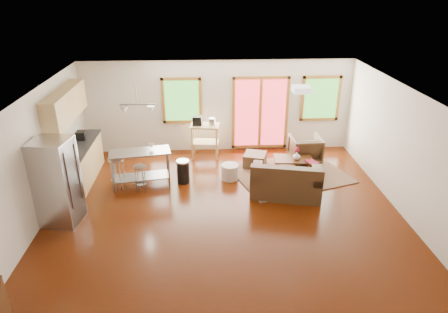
{
  "coord_description": "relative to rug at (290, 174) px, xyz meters",
  "views": [
    {
      "loc": [
        -0.41,
        -7.28,
        4.62
      ],
      "look_at": [
        0.0,
        0.3,
        1.2
      ],
      "focal_mm": 32.0,
      "sensor_mm": 36.0,
      "label": 1
    }
  ],
  "objects": [
    {
      "name": "floor",
      "position": [
        -1.77,
        -1.75,
        -0.02
      ],
      "size": [
        7.5,
        7.0,
        0.02
      ],
      "primitive_type": "cube",
      "color": "#321002",
      "rests_on": "ground"
    },
    {
      "name": "ceiling",
      "position": [
        -1.77,
        -1.75,
        2.6
      ],
      "size": [
        7.5,
        7.0,
        0.02
      ],
      "primitive_type": "cube",
      "color": "silver",
      "rests_on": "ground"
    },
    {
      "name": "back_wall",
      "position": [
        -1.77,
        1.76,
        1.29
      ],
      "size": [
        7.5,
        0.02,
        2.6
      ],
      "primitive_type": "cube",
      "color": "beige",
      "rests_on": "ground"
    },
    {
      "name": "left_wall",
      "position": [
        -5.53,
        -1.75,
        1.29
      ],
      "size": [
        0.02,
        7.0,
        2.6
      ],
      "primitive_type": "cube",
      "color": "beige",
      "rests_on": "ground"
    },
    {
      "name": "right_wall",
      "position": [
        1.99,
        -1.75,
        1.29
      ],
      "size": [
        0.02,
        7.0,
        2.6
      ],
      "primitive_type": "cube",
      "color": "beige",
      "rests_on": "ground"
    },
    {
      "name": "front_wall",
      "position": [
        -1.77,
        -5.26,
        1.29
      ],
      "size": [
        7.5,
        0.02,
        2.6
      ],
      "primitive_type": "cube",
      "color": "beige",
      "rests_on": "ground"
    },
    {
      "name": "window_left",
      "position": [
        -2.77,
        1.71,
        1.49
      ],
      "size": [
        1.1,
        0.05,
        1.3
      ],
      "color": "#2B6221",
      "rests_on": "back_wall"
    },
    {
      "name": "french_doors",
      "position": [
        -0.57,
        1.71,
        1.09
      ],
      "size": [
        1.6,
        0.05,
        2.1
      ],
      "color": "red",
      "rests_on": "back_wall"
    },
    {
      "name": "window_right",
      "position": [
        1.13,
        1.71,
        1.49
      ],
      "size": [
        1.1,
        0.05,
        1.3
      ],
      "color": "#2B6221",
      "rests_on": "back_wall"
    },
    {
      "name": "rug",
      "position": [
        0.0,
        0.0,
        0.0
      ],
      "size": [
        3.21,
        2.81,
        0.03
      ],
      "primitive_type": "cube",
      "rotation": [
        0.0,
        0.0,
        0.32
      ],
      "color": "#4A5939",
      "rests_on": "floor"
    },
    {
      "name": "loveseat",
      "position": [
        -0.32,
        -1.03,
        0.32
      ],
      "size": [
        1.74,
        1.22,
        0.85
      ],
      "rotation": [
        0.0,
        0.0,
        -0.21
      ],
      "color": "#322213",
      "rests_on": "floor"
    },
    {
      "name": "coffee_table",
      "position": [
        0.1,
        0.14,
        0.32
      ],
      "size": [
        1.02,
        0.66,
        0.39
      ],
      "rotation": [
        0.0,
        0.0,
        -0.08
      ],
      "color": "#321A0A",
      "rests_on": "floor"
    },
    {
      "name": "armchair",
      "position": [
        0.56,
        0.76,
        0.39
      ],
      "size": [
        0.82,
        0.77,
        0.81
      ],
      "primitive_type": "imported",
      "rotation": [
        0.0,
        0.0,
        3.18
      ],
      "color": "#322213",
      "rests_on": "floor"
    },
    {
      "name": "ottoman",
      "position": [
        -0.83,
        0.53,
        0.17
      ],
      "size": [
        0.69,
        0.69,
        0.37
      ],
      "primitive_type": "cube",
      "rotation": [
        0.0,
        0.0,
        -0.31
      ],
      "color": "#322213",
      "rests_on": "floor"
    },
    {
      "name": "pouf",
      "position": [
        -1.55,
        -0.15,
        0.18
      ],
      "size": [
        0.55,
        0.55,
        0.38
      ],
      "primitive_type": "cylinder",
      "rotation": [
        0.0,
        0.0,
        -0.34
      ],
      "color": "beige",
      "rests_on": "floor"
    },
    {
      "name": "vase",
      "position": [
        0.15,
        0.06,
        0.5
      ],
      "size": [
        0.2,
        0.21,
        0.32
      ],
      "rotation": [
        0.0,
        0.0,
        -0.1
      ],
      "color": "silver",
      "rests_on": "coffee_table"
    },
    {
      "name": "book",
      "position": [
        0.39,
        -0.21,
        0.54
      ],
      "size": [
        0.23,
        0.12,
        0.31
      ],
      "primitive_type": "imported",
      "rotation": [
        0.0,
        0.0,
        0.41
      ],
      "color": "maroon",
      "rests_on": "coffee_table"
    },
    {
      "name": "cabinets",
      "position": [
        -5.25,
        -0.05,
        0.91
      ],
      "size": [
        0.64,
        2.24,
        2.3
      ],
      "color": "tan",
      "rests_on": "floor"
    },
    {
      "name": "refrigerator",
      "position": [
        -5.11,
        -1.86,
        0.89
      ],
      "size": [
        0.82,
        0.8,
        1.8
      ],
      "rotation": [
        0.0,
        0.0,
        -0.15
      ],
      "color": "#B7BABC",
      "rests_on": "floor"
    },
    {
      "name": "island",
      "position": [
        -3.69,
        -0.38,
        0.6
      ],
      "size": [
        1.49,
        0.8,
        0.89
      ],
      "rotation": [
        0.0,
        0.0,
        0.17
      ],
      "color": "#B7BABC",
      "rests_on": "floor"
    },
    {
      "name": "cup",
      "position": [
        -3.42,
        -0.25,
        0.99
      ],
      "size": [
        0.14,
        0.12,
        0.11
      ],
      "primitive_type": "imported",
      "rotation": [
        0.0,
        0.0,
        0.4
      ],
      "color": "silver",
      "rests_on": "island"
    },
    {
      "name": "bar_stool_a",
      "position": [
        -4.22,
        -0.5,
        0.58
      ],
      "size": [
        0.46,
        0.46,
        0.79
      ],
      "rotation": [
        0.0,
        0.0,
        -0.26
      ],
      "color": "#B7BABC",
      "rests_on": "floor"
    },
    {
      "name": "bar_stool_b",
      "position": [
        -3.68,
        -0.64,
        0.46
      ],
      "size": [
        0.34,
        0.34,
        0.64
      ],
      "rotation": [
        0.0,
        0.0,
        -0.12
      ],
      "color": "#B7BABC",
      "rests_on": "floor"
    },
    {
      "name": "trash_can",
      "position": [
        -2.7,
        -0.27,
        0.28
      ],
      "size": [
        0.36,
        0.36,
        0.58
      ],
      "rotation": [
        0.0,
        0.0,
        -0.16
      ],
      "color": "black",
      "rests_on": "floor"
    },
    {
      "name": "kitchen_cart",
      "position": [
        -2.17,
        1.24,
        0.8
      ],
      "size": [
        0.83,
        0.58,
        1.19
      ],
      "rotation": [
        0.0,
        0.0,
        -0.11
      ],
      "color": "tan",
      "rests_on": "floor"
    },
    {
      "name": "ceiling_flush",
      "position": [
        -0.17,
        -1.15,
        2.52
      ],
      "size": [
        0.35,
        0.35,
        0.12
      ],
      "primitive_type": "cube",
      "color": "white",
      "rests_on": "ceiling"
    },
    {
      "name": "pendant_light",
      "position": [
        -3.67,
        -0.25,
        1.88
      ],
      "size": [
        0.8,
        0.18,
        0.79
      ],
      "color": "gray",
      "rests_on": "ceiling"
    }
  ]
}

